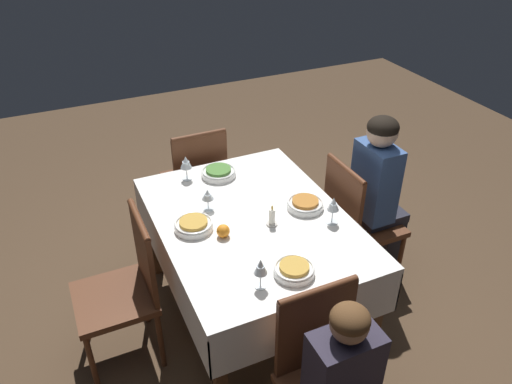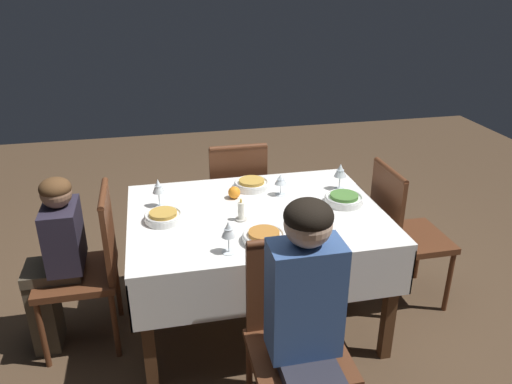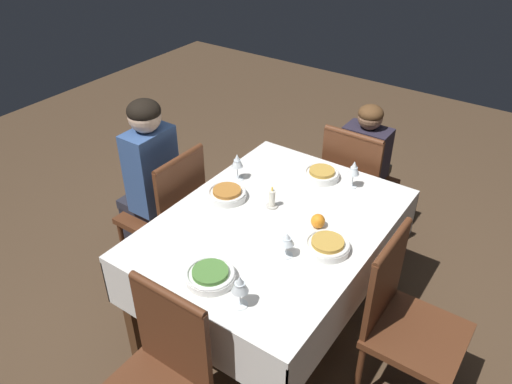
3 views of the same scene
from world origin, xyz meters
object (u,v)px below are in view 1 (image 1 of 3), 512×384
(bowl_east, at_px, (295,269))
(bowl_south, at_px, (194,225))
(chair_north, at_px, (356,218))
(chair_east, at_px, (327,373))
(wine_glass_north, at_px, (333,205))
(orange_fruit, at_px, (223,231))
(person_adult_denim, at_px, (379,191))
(candle_centerpiece, at_px, (272,218))
(chair_west, at_px, (197,178))
(bowl_north, at_px, (305,204))
(chair_south, at_px, (126,285))
(wine_glass_west, at_px, (186,163))
(wine_glass_east, at_px, (261,267))
(bowl_west, at_px, (218,172))
(dining_table, at_px, (252,231))
(wine_glass_south, at_px, (208,195))

(bowl_east, height_order, bowl_south, same)
(chair_north, height_order, bowl_east, chair_north)
(chair_east, bearing_deg, wine_glass_north, 58.15)
(orange_fruit, bearing_deg, person_adult_denim, 95.22)
(person_adult_denim, distance_m, candle_centerpiece, 0.85)
(chair_west, relative_size, bowl_north, 4.33)
(chair_south, height_order, wine_glass_west, chair_south)
(wine_glass_east, height_order, bowl_west, wine_glass_east)
(chair_west, height_order, bowl_south, chair_west)
(dining_table, height_order, bowl_west, bowl_west)
(candle_centerpiece, bearing_deg, chair_south, -97.96)
(wine_glass_north, bearing_deg, chair_south, -101.62)
(chair_south, distance_m, person_adult_denim, 1.69)
(bowl_north, bearing_deg, chair_south, -92.53)
(bowl_north, height_order, wine_glass_west, wine_glass_west)
(person_adult_denim, distance_m, wine_glass_west, 1.27)
(wine_glass_south, height_order, bowl_west, wine_glass_south)
(person_adult_denim, relative_size, wine_glass_south, 9.07)
(bowl_east, xyz_separation_m, wine_glass_south, (-0.71, -0.20, 0.07))
(wine_glass_north, xyz_separation_m, candle_centerpiece, (-0.12, -0.32, -0.07))
(person_adult_denim, relative_size, wine_glass_west, 7.33)
(chair_east, relative_size, chair_south, 1.00)
(chair_south, distance_m, chair_west, 1.18)
(wine_glass_south, xyz_separation_m, orange_fruit, (0.28, -0.01, -0.06))
(wine_glass_east, bearing_deg, bowl_west, 170.06)
(bowl_north, height_order, orange_fruit, orange_fruit)
(wine_glass_south, bearing_deg, bowl_east, 15.80)
(chair_west, bearing_deg, bowl_west, 93.77)
(bowl_north, height_order, wine_glass_east, wine_glass_east)
(bowl_east, bearing_deg, bowl_west, -179.48)
(wine_glass_north, height_order, bowl_south, wine_glass_north)
(person_adult_denim, height_order, wine_glass_west, person_adult_denim)
(orange_fruit, bearing_deg, bowl_east, 26.66)
(chair_north, distance_m, chair_west, 1.22)
(dining_table, bearing_deg, wine_glass_north, 60.98)
(chair_north, bearing_deg, chair_east, 139.91)
(candle_centerpiece, bearing_deg, bowl_west, -172.35)
(orange_fruit, bearing_deg, bowl_south, -136.51)
(chair_south, bearing_deg, candle_centerpiece, 82.04)
(chair_west, xyz_separation_m, bowl_north, (0.98, 0.37, 0.26))
(bowl_south, distance_m, wine_glass_south, 0.22)
(bowl_north, xyz_separation_m, wine_glass_north, (0.19, 0.07, 0.09))
(chair_south, xyz_separation_m, wine_glass_north, (0.24, 1.16, 0.36))
(wine_glass_north, xyz_separation_m, wine_glass_west, (-0.80, -0.61, -0.00))
(chair_north, distance_m, wine_glass_west, 1.17)
(bowl_west, bearing_deg, chair_east, -1.65)
(chair_south, xyz_separation_m, bowl_north, (0.05, 1.09, 0.26))
(dining_table, bearing_deg, bowl_north, 84.49)
(chair_east, bearing_deg, bowl_north, 67.37)
(wine_glass_north, bearing_deg, bowl_east, -53.40)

